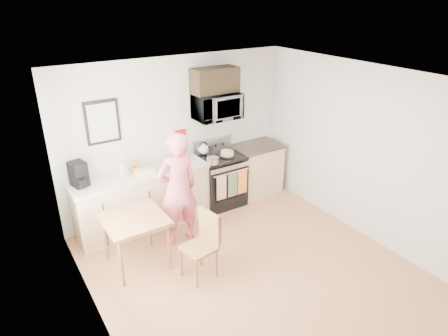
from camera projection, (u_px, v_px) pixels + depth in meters
floor at (258, 276)px, 5.36m from camera, size 4.60×4.60×0.00m
back_wall at (177, 136)px, 6.60m from camera, size 4.00×0.04×2.60m
front_wall at (445, 306)px, 3.06m from camera, size 4.00×0.04×2.60m
left_wall at (97, 241)px, 3.85m from camera, size 0.04×4.60×2.60m
right_wall at (371, 156)px, 5.81m from camera, size 0.04×4.60×2.60m
ceiling at (267, 83)px, 4.30m from camera, size 4.00×4.60×0.04m
window at (76, 185)px, 4.38m from camera, size 0.06×1.40×1.50m
cabinet_left at (143, 201)px, 6.32m from camera, size 2.10×0.60×0.90m
countertop_left at (140, 174)px, 6.13m from camera, size 2.14×0.64×0.04m
cabinet_right at (256, 170)px, 7.42m from camera, size 0.84×0.60×0.90m
countertop_right at (257, 146)px, 7.22m from camera, size 0.88×0.64×0.04m
range at (220, 181)px, 7.01m from camera, size 0.76×0.70×1.16m
microwave at (216, 106)px, 6.55m from camera, size 0.76×0.51×0.42m
upper_cabinet at (215, 80)px, 6.41m from camera, size 0.76×0.35×0.40m
wall_art at (102, 122)px, 5.81m from camera, size 0.50×0.04×0.65m
wall_trivet at (180, 136)px, 6.61m from camera, size 0.20×0.02×0.20m
person at (178, 189)px, 5.78m from camera, size 0.64×0.43×1.74m
dining_table at (135, 223)px, 5.32m from camera, size 0.80×0.80×0.75m
chair at (206, 235)px, 5.19m from camera, size 0.49×0.45×0.93m
knife_block at (177, 156)px, 6.45m from camera, size 0.12×0.16×0.24m
utensil_crock at (179, 153)px, 6.50m from camera, size 0.12×0.12×0.37m
fruit_bowl at (135, 166)px, 6.24m from camera, size 0.26×0.26×0.11m
milk_carton at (124, 170)px, 5.93m from camera, size 0.12×0.12×0.25m
coffee_maker at (79, 175)px, 5.66m from camera, size 0.25×0.32×0.36m
bread_bag at (144, 172)px, 6.01m from camera, size 0.33×0.19×0.11m
cake at (227, 153)px, 6.78m from camera, size 0.27×0.27×0.09m
kettle at (203, 149)px, 6.83m from camera, size 0.18×0.18×0.23m
pot at (213, 161)px, 6.48m from camera, size 0.20×0.33×0.10m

